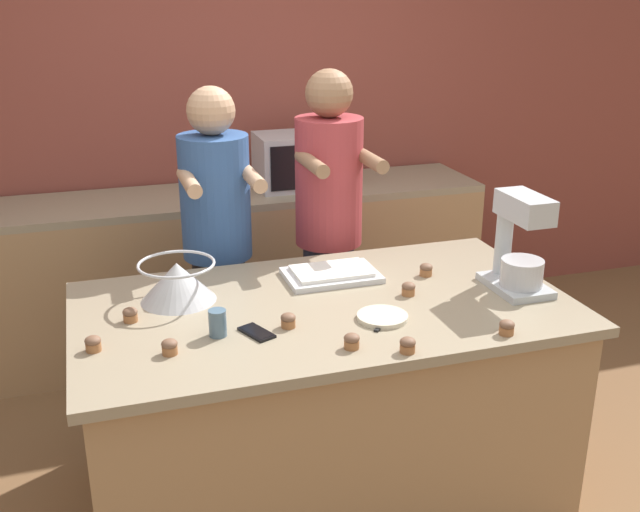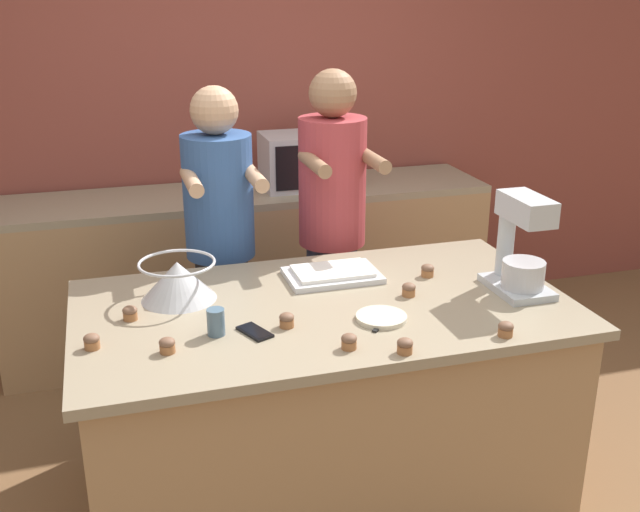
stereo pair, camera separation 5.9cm
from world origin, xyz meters
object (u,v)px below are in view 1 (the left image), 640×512
object	(u,v)px
mixing_bowl	(177,280)
drinking_glass	(218,323)
cupcake_7	(426,269)
cupcake_3	(352,341)
cupcake_5	(93,343)
person_left	(218,251)
cupcake_6	(408,345)
knife	(386,321)
cell_phone	(257,332)
cupcake_0	(408,289)
stand_mixer	(519,248)
small_plate	(382,317)
person_right	(329,233)
microwave_oven	(297,161)
cupcake_2	(130,315)
cupcake_4	(288,320)
baking_tray	(331,274)
cupcake_1	(170,347)
cupcake_8	(507,327)

from	to	relation	value
mixing_bowl	drinking_glass	distance (m)	0.37
drinking_glass	cupcake_7	bearing A→B (deg)	17.58
cupcake_3	cupcake_5	distance (m)	0.88
cupcake_7	person_left	bearing A→B (deg)	141.34
cupcake_6	knife	bearing A→B (deg)	84.97
cell_phone	cupcake_0	size ratio (longest dim) A/B	2.89
stand_mixer	cupcake_7	xyz separation A→B (m)	(-0.29, 0.25, -0.15)
small_plate	cupcake_5	world-z (taller)	cupcake_5
knife	person_right	bearing A→B (deg)	83.62
microwave_oven	drinking_glass	bearing A→B (deg)	-114.94
drinking_glass	person_right	bearing A→B (deg)	52.10
cupcake_3	cupcake_7	distance (m)	0.76
stand_mixer	cupcake_2	distance (m)	1.54
stand_mixer	microwave_oven	world-z (taller)	stand_mixer
person_left	stand_mixer	xyz separation A→B (m)	(1.07, -0.87, 0.19)
cupcake_4	cupcake_6	xyz separation A→B (m)	(0.33, -0.31, 0.00)
drinking_glass	small_plate	bearing A→B (deg)	-4.69
stand_mixer	cupcake_6	bearing A→B (deg)	-149.81
microwave_oven	small_plate	distance (m)	1.75
cupcake_3	stand_mixer	bearing A→B (deg)	19.62
baking_tray	cupcake_0	world-z (taller)	cupcake_0
cupcake_2	cupcake_6	distance (m)	1.03
cell_phone	cupcake_5	size ratio (longest dim) A/B	2.89
drinking_glass	cupcake_4	world-z (taller)	drinking_glass
person_right	baking_tray	distance (m)	0.56
baking_tray	cupcake_2	world-z (taller)	cupcake_2
cupcake_2	cupcake_3	bearing A→B (deg)	-32.62
baking_tray	cupcake_1	bearing A→B (deg)	-146.53
cell_phone	cupcake_6	size ratio (longest dim) A/B	2.89
person_right	cupcake_1	size ratio (longest dim) A/B	30.55
person_left	baking_tray	bearing A→B (deg)	-53.69
baking_tray	cupcake_2	bearing A→B (deg)	-167.73
mixing_bowl	cupcake_2	bearing A→B (deg)	-143.68
microwave_oven	cupcake_4	distance (m)	1.78
mixing_bowl	cupcake_2	size ratio (longest dim) A/B	5.49
drinking_glass	cupcake_6	distance (m)	0.67
cupcake_6	cupcake_7	xyz separation A→B (m)	(0.36, 0.62, 0.00)
baking_tray	cupcake_5	bearing A→B (deg)	-158.60
mixing_bowl	cupcake_5	world-z (taller)	mixing_bowl
cell_phone	cupcake_1	xyz separation A→B (m)	(-0.31, -0.06, 0.02)
cupcake_2	cupcake_6	world-z (taller)	same
stand_mixer	microwave_oven	bearing A→B (deg)	105.73
cupcake_0	cupcake_5	distance (m)	1.23
cupcake_2	cupcake_5	size ratio (longest dim) A/B	1.00
cupcake_7	cupcake_2	bearing A→B (deg)	-175.99
person_left	cupcake_2	xyz separation A→B (m)	(-0.46, -0.71, 0.04)
cupcake_3	cupcake_5	size ratio (longest dim) A/B	1.00
knife	cupcake_0	world-z (taller)	cupcake_0
drinking_glass	cupcake_8	distance (m)	1.03
mixing_bowl	cupcake_1	size ratio (longest dim) A/B	5.49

